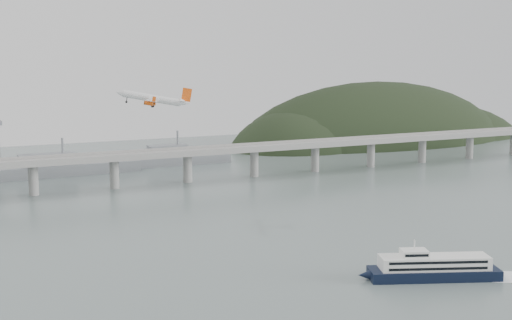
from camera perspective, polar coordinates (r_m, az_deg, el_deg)
ground at (r=279.85m, az=5.04°, el=-8.82°), size 900.00×900.00×0.00m
bridge at (r=454.47m, az=-8.23°, el=0.14°), size 800.00×22.00×23.90m
headland at (r=709.93m, az=10.85°, el=0.07°), size 365.00×155.00×156.00m
ferry at (r=271.58m, az=14.61°, el=-8.70°), size 77.51×37.97×15.40m
airliner at (r=338.12m, az=-8.52°, el=5.07°), size 35.15×33.07×9.94m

